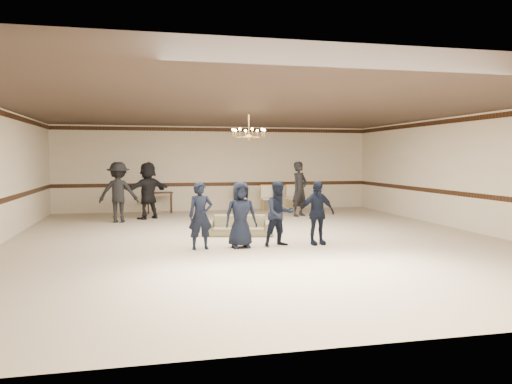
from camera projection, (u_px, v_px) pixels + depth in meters
room at (257, 175)px, 12.13m from camera, size 12.01×14.01×3.21m
chair_rail at (217, 184)px, 18.96m from camera, size 12.00×0.02×0.14m
crown_molding at (216, 130)px, 18.82m from camera, size 12.00×0.02×0.14m
chandelier at (249, 125)px, 13.01m from camera, size 0.94×0.94×0.89m
boy_a at (201, 216)px, 10.88m from camera, size 0.57×0.41×1.48m
boy_b at (241, 215)px, 11.08m from camera, size 0.75×0.52×1.48m
boy_c at (279, 214)px, 11.28m from camera, size 0.81×0.69×1.48m
boy_d at (317, 213)px, 11.48m from camera, size 0.89×0.43×1.48m
settee at (239, 225)px, 12.87m from camera, size 1.89×1.10×0.52m
adult_left at (119, 192)px, 15.40m from camera, size 1.29×0.83×1.88m
adult_mid at (148, 190)px, 16.28m from camera, size 1.77×1.42×1.88m
adult_right at (300, 189)px, 17.01m from camera, size 0.82×0.76×1.88m
banquet_chair_left at (242, 199)px, 18.46m from camera, size 0.51×0.51×0.97m
banquet_chair_mid at (268, 198)px, 18.68m from camera, size 0.47×0.47×0.97m
banquet_chair_right at (293, 198)px, 18.90m from camera, size 0.52×0.52×0.97m
console_table at (160, 203)px, 18.00m from camera, size 0.95×0.48×0.77m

